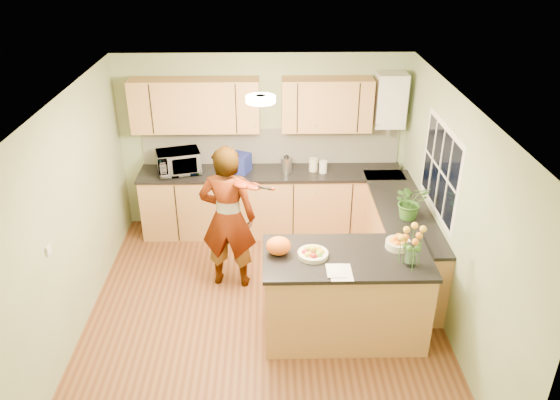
{
  "coord_description": "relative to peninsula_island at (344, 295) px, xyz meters",
  "views": [
    {
      "loc": [
        0.09,
        -4.95,
        4.03
      ],
      "look_at": [
        0.2,
        0.5,
        1.24
      ],
      "focal_mm": 35.0,
      "sensor_mm": 36.0,
      "label": 1
    }
  ],
  "objects": [
    {
      "name": "floor",
      "position": [
        -0.87,
        0.28,
        -0.49
      ],
      "size": [
        4.5,
        4.5,
        0.0
      ],
      "primitive_type": "plane",
      "color": "brown",
      "rests_on": "ground"
    },
    {
      "name": "ceiling",
      "position": [
        -0.87,
        0.28,
        2.01
      ],
      "size": [
        4.0,
        4.5,
        0.02
      ],
      "primitive_type": "cube",
      "color": "white",
      "rests_on": "wall_back"
    },
    {
      "name": "wall_back",
      "position": [
        -0.87,
        2.53,
        0.76
      ],
      "size": [
        4.0,
        0.02,
        2.5
      ],
      "primitive_type": "cube",
      "color": "gray",
      "rests_on": "floor"
    },
    {
      "name": "wall_front",
      "position": [
        -0.87,
        -1.97,
        0.76
      ],
      "size": [
        4.0,
        0.02,
        2.5
      ],
      "primitive_type": "cube",
      "color": "gray",
      "rests_on": "floor"
    },
    {
      "name": "wall_left",
      "position": [
        -2.87,
        0.28,
        0.76
      ],
      "size": [
        0.02,
        4.5,
        2.5
      ],
      "primitive_type": "cube",
      "color": "gray",
      "rests_on": "floor"
    },
    {
      "name": "wall_right",
      "position": [
        1.13,
        0.28,
        0.76
      ],
      "size": [
        0.02,
        4.5,
        2.5
      ],
      "primitive_type": "cube",
      "color": "gray",
      "rests_on": "floor"
    },
    {
      "name": "back_counter",
      "position": [
        -0.77,
        2.22,
        -0.02
      ],
      "size": [
        3.64,
        0.62,
        0.94
      ],
      "color": "tan",
      "rests_on": "floor"
    },
    {
      "name": "right_counter",
      "position": [
        0.83,
        1.13,
        -0.02
      ],
      "size": [
        0.62,
        2.24,
        0.94
      ],
      "color": "tan",
      "rests_on": "floor"
    },
    {
      "name": "splashback",
      "position": [
        -0.77,
        2.51,
        0.71
      ],
      "size": [
        3.6,
        0.02,
        0.52
      ],
      "primitive_type": "cube",
      "color": "white",
      "rests_on": "back_counter"
    },
    {
      "name": "upper_cabinets",
      "position": [
        -1.04,
        2.36,
        1.36
      ],
      "size": [
        3.2,
        0.34,
        0.7
      ],
      "color": "tan",
      "rests_on": "wall_back"
    },
    {
      "name": "boiler",
      "position": [
        0.83,
        2.37,
        1.4
      ],
      "size": [
        0.4,
        0.3,
        0.86
      ],
      "color": "white",
      "rests_on": "wall_back"
    },
    {
      "name": "window_right",
      "position": [
        1.13,
        0.88,
        1.06
      ],
      "size": [
        0.01,
        1.3,
        1.05
      ],
      "color": "white",
      "rests_on": "wall_right"
    },
    {
      "name": "light_switch",
      "position": [
        -2.85,
        -0.32,
        0.81
      ],
      "size": [
        0.02,
        0.09,
        0.09
      ],
      "primitive_type": "cube",
      "color": "white",
      "rests_on": "wall_left"
    },
    {
      "name": "ceiling_lamp",
      "position": [
        -0.87,
        0.58,
        1.97
      ],
      "size": [
        0.3,
        0.3,
        0.07
      ],
      "color": "#FFEABF",
      "rests_on": "ceiling"
    },
    {
      "name": "peninsula_island",
      "position": [
        0.0,
        0.0,
        0.0
      ],
      "size": [
        1.72,
        0.88,
        0.99
      ],
      "color": "tan",
      "rests_on": "floor"
    },
    {
      "name": "fruit_dish",
      "position": [
        -0.35,
        0.0,
        0.54
      ],
      "size": [
        0.31,
        0.31,
        0.11
      ],
      "color": "beige",
      "rests_on": "peninsula_island"
    },
    {
      "name": "orange_bowl",
      "position": [
        0.55,
        0.15,
        0.56
      ],
      "size": [
        0.26,
        0.26,
        0.15
      ],
      "color": "beige",
      "rests_on": "peninsula_island"
    },
    {
      "name": "flower_vase",
      "position": [
        0.6,
        -0.18,
        0.83
      ],
      "size": [
        0.28,
        0.28,
        0.51
      ],
      "rotation": [
        0.0,
        0.0,
        -0.04
      ],
      "color": "silver",
      "rests_on": "peninsula_island"
    },
    {
      "name": "orange_bag",
      "position": [
        -0.7,
        0.05,
        0.59
      ],
      "size": [
        0.3,
        0.27,
        0.19
      ],
      "primitive_type": "ellipsoid",
      "rotation": [
        0.0,
        0.0,
        -0.25
      ],
      "color": "orange",
      "rests_on": "peninsula_island"
    },
    {
      "name": "papers",
      "position": [
        -0.1,
        -0.3,
        0.5
      ],
      "size": [
        0.22,
        0.29,
        0.01
      ],
      "primitive_type": "cube",
      "color": "white",
      "rests_on": "peninsula_island"
    },
    {
      "name": "violinist",
      "position": [
        -1.28,
        0.96,
        0.42
      ],
      "size": [
        0.71,
        0.51,
        1.82
      ],
      "primitive_type": "imported",
      "rotation": [
        0.0,
        0.0,
        3.02
      ],
      "color": "tan",
      "rests_on": "floor"
    },
    {
      "name": "violin",
      "position": [
        -1.08,
        0.74,
        0.96
      ],
      "size": [
        0.59,
        0.51,
        0.15
      ],
      "primitive_type": null,
      "rotation": [
        0.17,
        0.0,
        -0.61
      ],
      "color": "#4C0904",
      "rests_on": "violinist"
    },
    {
      "name": "microwave",
      "position": [
        -2.03,
        2.21,
        0.6
      ],
      "size": [
        0.65,
        0.53,
        0.32
      ],
      "primitive_type": "imported",
      "rotation": [
        0.0,
        0.0,
        0.27
      ],
      "color": "white",
      "rests_on": "back_counter"
    },
    {
      "name": "blue_box",
      "position": [
        -1.22,
        2.24,
        0.57
      ],
      "size": [
        0.39,
        0.35,
        0.26
      ],
      "primitive_type": "cube",
      "rotation": [
        0.0,
        0.0,
        -0.43
      ],
      "color": "navy",
      "rests_on": "back_counter"
    },
    {
      "name": "kettle",
      "position": [
        -0.55,
        2.2,
        0.56
      ],
      "size": [
        0.15,
        0.15,
        0.29
      ],
      "rotation": [
        0.0,
        0.0,
        -0.23
      ],
      "color": "#AEAEB3",
      "rests_on": "back_counter"
    },
    {
      "name": "jar_cream",
      "position": [
        -0.18,
        2.23,
        0.54
      ],
      "size": [
        0.12,
        0.12,
        0.18
      ],
      "primitive_type": "cylinder",
      "rotation": [
        0.0,
        0.0,
        0.01
      ],
      "color": "beige",
      "rests_on": "back_counter"
    },
    {
      "name": "jar_white",
      "position": [
        -0.05,
        2.17,
        0.53
      ],
      "size": [
        0.14,
        0.14,
        0.17
      ],
      "primitive_type": "cylinder",
      "rotation": [
        0.0,
        0.0,
        -0.39
      ],
      "color": "white",
      "rests_on": "back_counter"
    },
    {
      "name": "potted_plant",
      "position": [
        0.83,
        0.87,
        0.66
      ],
      "size": [
        0.44,
        0.4,
        0.43
      ],
      "primitive_type": "imported",
      "rotation": [
        0.0,
        0.0,
        0.19
      ],
      "color": "#366A23",
      "rests_on": "right_counter"
    }
  ]
}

